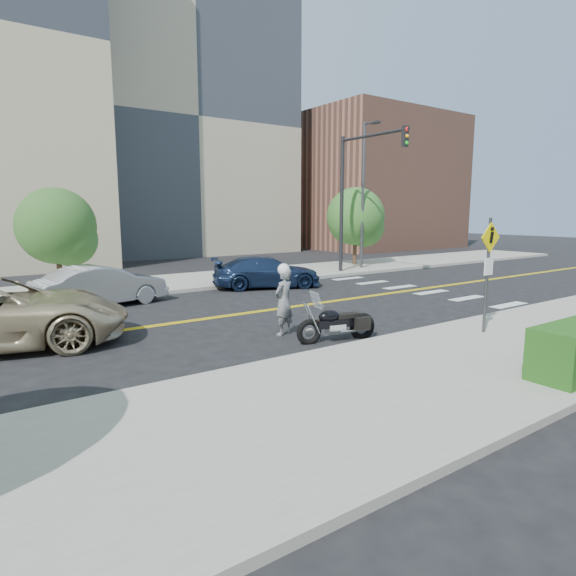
{
  "coord_description": "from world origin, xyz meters",
  "views": [
    {
      "loc": [
        -7.17,
        -13.45,
        3.29
      ],
      "look_at": [
        0.44,
        -2.64,
        1.2
      ],
      "focal_mm": 30.0,
      "sensor_mm": 36.0,
      "label": 1
    }
  ],
  "objects_px": {
    "pedestrian_sign": "(488,264)",
    "parked_car_silver": "(102,286)",
    "motorcyclist": "(284,299)",
    "parked_car_blue": "(267,272)",
    "motorcycle": "(337,316)"
  },
  "relations": [
    {
      "from": "pedestrian_sign",
      "to": "parked_car_silver",
      "type": "relative_size",
      "value": 0.68
    },
    {
      "from": "motorcyclist",
      "to": "parked_car_blue",
      "type": "xyz_separation_m",
      "value": [
        4.06,
        7.19,
        -0.28
      ]
    },
    {
      "from": "motorcyclist",
      "to": "parked_car_blue",
      "type": "relative_size",
      "value": 0.41
    },
    {
      "from": "pedestrian_sign",
      "to": "motorcyclist",
      "type": "bearing_deg",
      "value": 141.22
    },
    {
      "from": "motorcyclist",
      "to": "motorcycle",
      "type": "xyz_separation_m",
      "value": [
        0.77,
        -1.31,
        -0.31
      ]
    },
    {
      "from": "motorcycle",
      "to": "parked_car_silver",
      "type": "xyz_separation_m",
      "value": [
        -3.75,
        8.21,
        0.07
      ]
    },
    {
      "from": "parked_car_blue",
      "to": "motorcycle",
      "type": "bearing_deg",
      "value": 178.86
    },
    {
      "from": "pedestrian_sign",
      "to": "motorcyclist",
      "type": "relative_size",
      "value": 1.55
    },
    {
      "from": "motorcyclist",
      "to": "parked_car_silver",
      "type": "height_order",
      "value": "motorcyclist"
    },
    {
      "from": "motorcycle",
      "to": "parked_car_silver",
      "type": "distance_m",
      "value": 9.03
    },
    {
      "from": "motorcyclist",
      "to": "motorcycle",
      "type": "relative_size",
      "value": 0.89
    },
    {
      "from": "parked_car_blue",
      "to": "pedestrian_sign",
      "type": "bearing_deg",
      "value": -159.51
    },
    {
      "from": "parked_car_silver",
      "to": "pedestrian_sign",
      "type": "bearing_deg",
      "value": -157.79
    },
    {
      "from": "motorcycle",
      "to": "parked_car_silver",
      "type": "height_order",
      "value": "parked_car_silver"
    },
    {
      "from": "motorcycle",
      "to": "parked_car_silver",
      "type": "relative_size",
      "value": 0.49
    }
  ]
}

